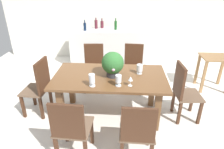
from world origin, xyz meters
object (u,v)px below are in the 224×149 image
Objects in this scene: flower_centerpiece at (113,64)px; chair_near_left at (71,127)px; dining_table at (110,83)px; crystal_vase_left at (140,68)px; wine_bottle_amber at (96,24)px; wine_bottle_dark at (85,26)px; crystal_vase_right at (118,79)px; wine_glass at (130,79)px; kitchen_counter at (109,48)px; wine_bottle_clear at (102,24)px; chair_near_right at (137,131)px; side_table at (215,65)px; chair_far_left at (94,65)px; chair_head_end at (40,85)px; wine_bottle_green at (116,25)px; crystal_vase_center_near at (92,79)px; chair_foot_end at (183,90)px; chair_far_right at (133,65)px.

chair_near_left is at bearing -115.14° from flower_centerpiece.
dining_table is 0.54m from crystal_vase_left.
wine_bottle_amber is 0.34m from wine_bottle_dark.
wine_glass is at bearing 3.59° from crystal_vase_right.
kitchen_counter is 0.64m from wine_bottle_clear.
chair_near_right is 1.27× the size of side_table.
chair_far_left is 1.52m from wine_glass.
kitchen_counter is 8.01× the size of wine_bottle_clear.
chair_head_end is 3.54× the size of wine_bottle_green.
dining_table is 4.47× the size of flower_centerpiece.
kitchen_counter is (-0.59, 3.12, -0.02)m from chair_near_right.
wine_glass is 2.56m from wine_bottle_dark.
side_table is (2.34, 1.41, -0.33)m from crystal_vase_center_near.
wine_bottle_clear is (0.15, 0.06, -0.02)m from wine_bottle_amber.
chair_foot_end is 1.89m from chair_far_left.
crystal_vase_center_near is (0.18, -1.33, 0.35)m from chair_far_left.
chair_far_right is at bearing 69.46° from flower_centerpiece.
wine_bottle_clear is at bearing 164.67° from chair_head_end.
chair_head_end is 6.65× the size of wine_glass.
dining_table is 0.50m from wine_glass.
chair_head_end reaches higher than chair_far_left.
dining_table is at bearing 94.66° from chair_head_end.
kitchen_counter is at bearing -78.48° from chair_near_right.
side_table is at bearing -24.19° from wine_bottle_amber.
kitchen_counter reaches higher than chair_near_right.
chair_near_left reaches higher than crystal_vase_left.
crystal_vase_center_near is 0.26× the size of side_table.
wine_bottle_amber is 0.36× the size of side_table.
crystal_vase_right is (0.38, 0.03, -0.01)m from crystal_vase_center_near.
flower_centerpiece is at bearing -68.52° from chair_far_left.
wine_bottle_clear is at bearing 111.23° from crystal_vase_left.
wine_bottle_green is at bearing 91.52° from flower_centerpiece.
crystal_vase_center_near is at bearing -147.21° from crystal_vase_left.
flower_centerpiece is 2.21m from kitchen_counter.
wine_bottle_green is (-0.01, 2.14, 0.47)m from dining_table.
wine_bottle_amber is at bearing 32.97° from chair_foot_end.
wine_bottle_clear reaches higher than chair_head_end.
wine_glass is (-0.16, -0.42, 0.02)m from crystal_vase_left.
chair_far_right is 5.05× the size of crystal_vase_center_near.
chair_near_right is at bearing -44.80° from crystal_vase_center_near.
wine_bottle_green is at bearing 114.47° from chair_far_right.
crystal_vase_right is (0.56, -1.30, 0.34)m from chair_far_left.
crystal_vase_left is at bearing 98.42° from chair_head_end.
wine_bottle_dark is at bearing -142.37° from wine_bottle_clear.
chair_far_right is at bearing -69.73° from wine_bottle_green.
wine_glass reaches higher than side_table.
crystal_vase_left is (-0.72, 0.12, 0.31)m from chair_foot_end.
kitchen_counter is at bearing 88.78° from crystal_vase_center_near.
chair_near_left is 3.20m from wine_bottle_green.
dining_table is 1.95× the size of chair_near_right.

